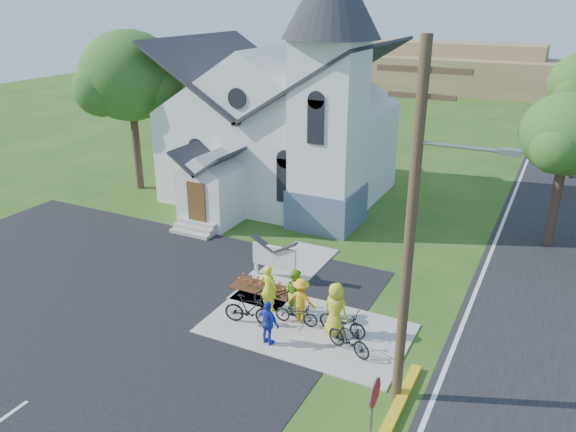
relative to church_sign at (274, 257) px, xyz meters
The scene contains 21 objects.
ground 3.57m from the church_sign, 69.44° to the right, with size 120.00×120.00×0.00m, color #265117.
parking_lot 7.86m from the church_sign, 138.12° to the right, with size 20.00×16.00×0.02m, color black.
sidewalk 3.95m from the church_sign, 45.00° to the right, with size 7.00×4.00×0.05m, color #A5A095.
church 11.06m from the church_sign, 114.73° to the left, with size 12.35×12.00×13.00m.
church_sign is the anchor object (origin of this frame).
flower_bed 1.34m from the church_sign, 90.00° to the right, with size 2.60×1.10×0.07m, color #38220F.
utility_pole 9.18m from the church_sign, 35.60° to the right, with size 3.45×0.28×10.00m.
stop_sign 9.97m from the church_sign, 48.12° to the right, with size 0.11×0.76×2.48m.
tree_lot_corner 15.53m from the church_sign, 152.02° to the left, with size 5.60×5.60×9.15m.
tree_road_near 13.75m from the church_sign, 42.21° to the left, with size 4.00×4.00×7.05m.
distant_hills 53.34m from the church_sign, 85.10° to the left, with size 61.00×10.00×5.60m.
cyclist_0 2.41m from the church_sign, 66.79° to the right, with size 0.65×0.42×1.77m, color #D9E91B.
bike_0 2.20m from the church_sign, 57.29° to the right, with size 0.65×1.87×0.98m, color black.
cyclist_1 2.79m from the church_sign, 46.43° to the right, with size 0.86×0.67×1.77m, color #70BD23.
bike_1 3.46m from the church_sign, 76.55° to the right, with size 0.52×1.83×1.10m, color black.
cyclist_2 4.57m from the church_sign, 64.45° to the right, with size 0.92×0.38×1.57m, color blue.
bike_2 3.51m from the church_sign, 48.96° to the right, with size 0.55×1.57×0.82m, color black.
cyclist_3 3.26m from the church_sign, 45.04° to the right, with size 1.04×0.60×1.62m, color #F4AB1B.
bike_3 5.67m from the church_sign, 36.85° to the right, with size 0.48×1.69×1.02m, color black.
cyclist_4 4.56m from the church_sign, 35.09° to the right, with size 0.94×0.61×1.93m, color gold.
bike_4 4.66m from the church_sign, 31.95° to the right, with size 0.61×1.75×0.92m, color black.
Camera 1 is at (8.47, -14.69, 10.76)m, focal length 35.00 mm.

